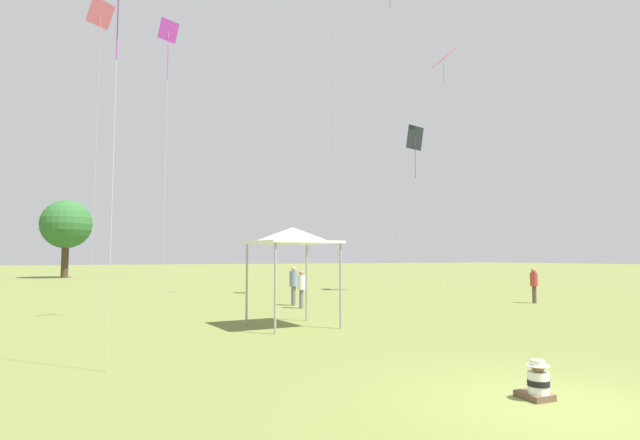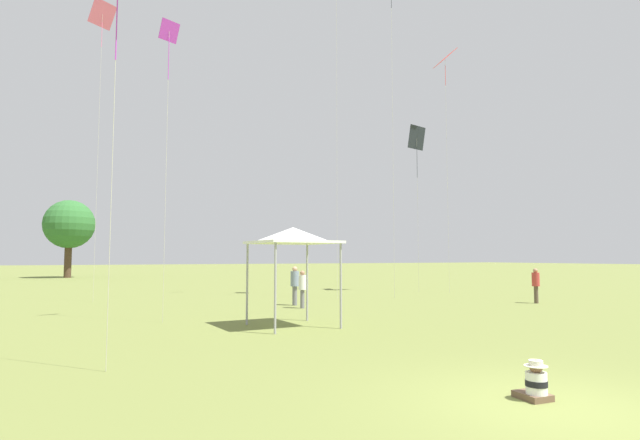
{
  "view_description": "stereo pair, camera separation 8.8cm",
  "coord_description": "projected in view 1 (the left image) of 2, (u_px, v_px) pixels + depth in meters",
  "views": [
    {
      "loc": [
        -6.46,
        -5.12,
        2.2
      ],
      "look_at": [
        0.03,
        7.73,
        3.27
      ],
      "focal_mm": 28.0,
      "sensor_mm": 36.0,
      "label": 1
    },
    {
      "loc": [
        -6.38,
        -5.16,
        2.2
      ],
      "look_at": [
        0.03,
        7.73,
        3.27
      ],
      "focal_mm": 28.0,
      "sensor_mm": 36.0,
      "label": 2
    }
  ],
  "objects": [
    {
      "name": "ground_plane",
      "position": [
        556.0,
        407.0,
        7.3
      ],
      "size": [
        300.0,
        300.0,
        0.0
      ],
      "primitive_type": "plane",
      "color": "olive"
    },
    {
      "name": "seated_toddler",
      "position": [
        537.0,
        383.0,
        7.71
      ],
      "size": [
        0.44,
        0.53,
        0.62
      ],
      "rotation": [
        0.0,
        0.0,
        -0.08
      ],
      "color": "brown",
      "rests_on": "ground"
    },
    {
      "name": "person_standing_0",
      "position": [
        294.0,
        282.0,
        22.79
      ],
      "size": [
        0.48,
        0.48,
        1.77
      ],
      "rotation": [
        0.0,
        0.0,
        2.88
      ],
      "color": "slate",
      "rests_on": "ground"
    },
    {
      "name": "person_standing_1",
      "position": [
        301.0,
        286.0,
        21.5
      ],
      "size": [
        0.44,
        0.44,
        1.62
      ],
      "rotation": [
        0.0,
        0.0,
        5.17
      ],
      "color": "slate",
      "rests_on": "ground"
    },
    {
      "name": "person_standing_2",
      "position": [
        534.0,
        282.0,
        23.87
      ],
      "size": [
        0.43,
        0.43,
        1.66
      ],
      "rotation": [
        0.0,
        0.0,
        6.01
      ],
      "color": "brown",
      "rests_on": "ground"
    },
    {
      "name": "canopy_tent",
      "position": [
        293.0,
        236.0,
        15.95
      ],
      "size": [
        2.59,
        2.59,
        3.15
      ],
      "rotation": [
        0.0,
        0.0,
        0.05
      ],
      "color": "white",
      "rests_on": "ground"
    },
    {
      "name": "kite_2",
      "position": [
        443.0,
        64.0,
        31.79
      ],
      "size": [
        1.32,
        1.57,
        15.32
      ],
      "rotation": [
        0.0,
        0.0,
        3.7
      ],
      "color": "red",
      "rests_on": "ground"
    },
    {
      "name": "kite_3",
      "position": [
        168.0,
        47.0,
        17.47
      ],
      "size": [
        0.75,
        0.52,
        10.48
      ],
      "rotation": [
        0.0,
        0.0,
        2.76
      ],
      "color": "#B738C6",
      "rests_on": "ground"
    },
    {
      "name": "kite_6",
      "position": [
        415.0,
        140.0,
        32.19
      ],
      "size": [
        1.52,
        0.64,
        10.63
      ],
      "rotation": [
        0.0,
        0.0,
        2.6
      ],
      "color": "#1E2328",
      "rests_on": "ground"
    },
    {
      "name": "kite_8",
      "position": [
        390.0,
        1.0,
        27.99
      ],
      "size": [
        0.75,
        0.94,
        18.09
      ],
      "rotation": [
        0.0,
        0.0,
        0.38
      ],
      "color": "#1E2328",
      "rests_on": "ground"
    },
    {
      "name": "kite_9",
      "position": [
        100.0,
        21.0,
        25.67
      ],
      "size": [
        1.41,
        1.21,
        15.31
      ],
      "rotation": [
        0.0,
        0.0,
        2.93
      ],
      "color": "pink",
      "rests_on": "ground"
    },
    {
      "name": "distant_tree_0",
      "position": [
        66.0,
        225.0,
        53.29
      ],
      "size": [
        5.18,
        5.18,
        8.31
      ],
      "color": "#473323",
      "rests_on": "ground"
    }
  ]
}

